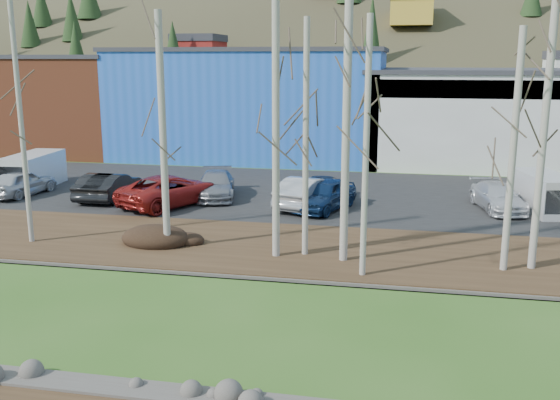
% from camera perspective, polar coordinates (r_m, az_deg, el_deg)
% --- Properties ---
extents(near_bank_rocks, '(80.00, 0.80, 0.50)m').
position_cam_1_polar(near_bank_rocks, '(15.41, -12.37, -16.82)').
color(near_bank_rocks, '#47423D').
rests_on(near_bank_rocks, ground).
extents(river, '(80.00, 8.00, 0.90)m').
position_cam_1_polar(river, '(18.82, -7.35, -10.92)').
color(river, black).
rests_on(river, ground).
extents(far_bank_rocks, '(80.00, 0.80, 0.46)m').
position_cam_1_polar(far_bank_rocks, '(22.46, -4.03, -6.83)').
color(far_bank_rocks, '#47423D').
rests_on(far_bank_rocks, ground).
extents(far_bank, '(80.00, 7.00, 0.15)m').
position_cam_1_polar(far_bank, '(25.38, -2.14, -4.29)').
color(far_bank, '#382616').
rests_on(far_bank, ground).
extents(parking_lot, '(80.00, 14.00, 0.14)m').
position_cam_1_polar(parking_lot, '(35.36, 1.78, 0.62)').
color(parking_lot, black).
rests_on(parking_lot, ground).
extents(building_brick, '(16.32, 12.24, 7.80)m').
position_cam_1_polar(building_brick, '(56.61, -20.62, 8.34)').
color(building_brick, '#9A492A').
rests_on(building_brick, ground).
extents(building_blue, '(20.40, 12.24, 8.30)m').
position_cam_1_polar(building_blue, '(49.60, -2.42, 8.90)').
color(building_blue, blue).
rests_on(building_blue, ground).
extents(building_white, '(18.36, 12.24, 6.80)m').
position_cam_1_polar(building_white, '(48.67, 18.83, 7.28)').
color(building_white, beige).
rests_on(building_white, ground).
extents(dirt_mound, '(2.86, 2.02, 0.56)m').
position_cam_1_polar(dirt_mound, '(26.00, -11.31, -3.31)').
color(dirt_mound, black).
rests_on(dirt_mound, far_bank).
extents(birch_0, '(0.20, 0.20, 10.78)m').
position_cam_1_polar(birch_0, '(26.92, -22.69, 7.58)').
color(birch_0, '#BAB3A9').
rests_on(birch_0, far_bank).
extents(birch_1, '(0.28, 0.28, 9.16)m').
position_cam_1_polar(birch_1, '(24.46, -10.66, 6.00)').
color(birch_1, '#BAB3A9').
rests_on(birch_1, far_bank).
extents(birch_2, '(0.28, 0.28, 9.91)m').
position_cam_1_polar(birch_2, '(23.01, -0.38, 6.75)').
color(birch_2, '#BAB3A9').
rests_on(birch_2, far_bank).
extents(birch_3, '(0.23, 0.23, 8.86)m').
position_cam_1_polar(birch_3, '(23.29, 2.38, 5.50)').
color(birch_3, '#BAB3A9').
rests_on(birch_3, far_bank).
extents(birch_4, '(0.21, 0.21, 8.81)m').
position_cam_1_polar(birch_4, '(21.13, 7.88, 4.57)').
color(birch_4, '#BAB3A9').
rests_on(birch_4, far_bank).
extents(birch_5, '(0.30, 0.30, 11.70)m').
position_cam_1_polar(birch_5, '(22.53, 6.13, 8.83)').
color(birch_5, '#BAB3A9').
rests_on(birch_5, far_bank).
extents(birch_6, '(0.25, 0.25, 8.46)m').
position_cam_1_polar(birch_6, '(22.93, 20.52, 4.08)').
color(birch_6, '#BAB3A9').
rests_on(birch_6, far_bank).
extents(birch_7, '(0.27, 0.27, 11.25)m').
position_cam_1_polar(birch_7, '(23.36, 23.13, 7.46)').
color(birch_7, '#BAB3A9').
rests_on(birch_7, far_bank).
extents(car_0, '(2.27, 4.42, 1.44)m').
position_cam_1_polar(car_0, '(37.19, -22.56, 1.49)').
color(car_0, silver).
rests_on(car_0, parking_lot).
extents(car_1, '(1.51, 4.32, 1.42)m').
position_cam_1_polar(car_1, '(34.82, -15.86, 1.25)').
color(car_1, black).
rests_on(car_1, parking_lot).
extents(car_2, '(4.92, 6.30, 1.59)m').
position_cam_1_polar(car_2, '(32.48, -10.02, 0.89)').
color(car_2, maroon).
rests_on(car_2, parking_lot).
extents(car_3, '(3.10, 5.15, 1.40)m').
position_cam_1_polar(car_3, '(34.03, -5.87, 1.40)').
color(car_3, gray).
rests_on(car_3, parking_lot).
extents(car_4, '(3.21, 4.85, 1.53)m').
position_cam_1_polar(car_4, '(31.12, 4.12, 0.48)').
color(car_4, navy).
rests_on(car_4, parking_lot).
extents(car_5, '(2.82, 5.02, 1.56)m').
position_cam_1_polar(car_5, '(31.68, 2.41, 0.75)').
color(car_5, silver).
rests_on(car_5, parking_lot).
extents(car_6, '(2.26, 4.76, 1.31)m').
position_cam_1_polar(car_6, '(33.42, 3.91, 1.15)').
color(car_6, '#252527').
rests_on(car_6, parking_lot).
extents(car_7, '(2.74, 4.80, 1.31)m').
position_cam_1_polar(car_7, '(32.94, 19.28, 0.27)').
color(car_7, silver).
rests_on(car_7, parking_lot).
extents(car_8, '(1.51, 4.32, 1.42)m').
position_cam_1_polar(car_8, '(34.57, -15.01, 1.22)').
color(car_8, black).
rests_on(car_8, parking_lot).
extents(van_white, '(2.58, 4.49, 1.85)m').
position_cam_1_polar(van_white, '(33.24, 23.12, 0.54)').
color(van_white, silver).
rests_on(van_white, parking_lot).
extents(van_grey, '(2.22, 4.65, 1.98)m').
position_cam_1_polar(van_grey, '(39.07, -21.73, 2.46)').
color(van_grey, silver).
rests_on(van_grey, parking_lot).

